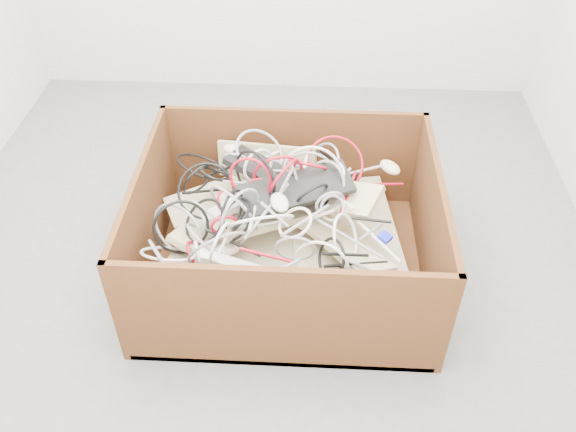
{
  "coord_description": "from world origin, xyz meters",
  "views": [
    {
      "loc": [
        0.21,
        -1.94,
        1.93
      ],
      "look_at": [
        0.12,
        -0.1,
        0.3
      ],
      "focal_mm": 37.9,
      "sensor_mm": 36.0,
      "label": 1
    }
  ],
  "objects_px": {
    "power_strip_right": "(231,265)",
    "vga_plug": "(385,237)",
    "cardboard_box": "(284,248)",
    "power_strip_left": "(235,204)"
  },
  "relations": [
    {
      "from": "power_strip_right",
      "to": "vga_plug",
      "type": "distance_m",
      "value": 0.59
    },
    {
      "from": "cardboard_box",
      "to": "vga_plug",
      "type": "height_order",
      "value": "cardboard_box"
    },
    {
      "from": "power_strip_right",
      "to": "cardboard_box",
      "type": "bearing_deg",
      "value": 69.32
    },
    {
      "from": "power_strip_left",
      "to": "power_strip_right",
      "type": "bearing_deg",
      "value": -113.67
    },
    {
      "from": "power_strip_right",
      "to": "vga_plug",
      "type": "xyz_separation_m",
      "value": [
        0.57,
        0.15,
        0.03
      ]
    },
    {
      "from": "cardboard_box",
      "to": "vga_plug",
      "type": "relative_size",
      "value": 26.41
    },
    {
      "from": "power_strip_right",
      "to": "power_strip_left",
      "type": "bearing_deg",
      "value": 103.85
    },
    {
      "from": "power_strip_right",
      "to": "vga_plug",
      "type": "height_order",
      "value": "power_strip_right"
    },
    {
      "from": "cardboard_box",
      "to": "power_strip_left",
      "type": "relative_size",
      "value": 4.21
    },
    {
      "from": "power_strip_left",
      "to": "vga_plug",
      "type": "relative_size",
      "value": 6.27
    }
  ]
}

